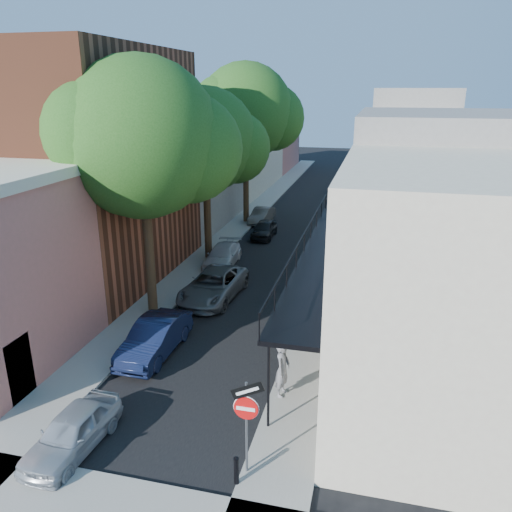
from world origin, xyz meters
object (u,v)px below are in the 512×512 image
Objects in this scene: oak_near at (153,141)px; oak_far at (252,113)px; parked_car_c at (214,285)px; parked_car_f at (262,216)px; parked_car_b at (155,338)px; parked_car_e at (264,229)px; parked_car_a at (72,432)px; sign_post at (246,412)px; bollard at (236,471)px; oak_mid at (213,142)px; pedestrian at (283,369)px; parked_car_d at (223,256)px.

oak_far reaches higher than oak_near.
parked_car_c is at bearing 46.80° from oak_near.
oak_near is 18.41m from parked_car_f.
parked_car_b reaches higher than parked_car_e.
parked_car_e is (0.03, 11.11, -0.10)m from parked_car_c.
parked_car_e is at bearing 91.81° from parked_car_a.
sign_post is at bearing -44.85° from parked_car_b.
parked_car_a is 0.84× the size of parked_car_b.
oak_far is (-6.35, 26.77, 7.74)m from bollard.
sign_post is 0.26× the size of oak_near.
oak_mid reaches higher than parked_car_e.
pedestrian is at bearing -63.17° from oak_mid.
oak_mid is at bearing 109.90° from bollard.
bollard is 0.22× the size of parked_car_f.
oak_near is at bearing 101.21° from parked_car_a.
parked_car_c is at bearing -72.65° from oak_mid.
oak_far reaches higher than parked_car_e.
oak_mid is 2.91× the size of parked_car_e.
parked_car_e is at bearing 93.36° from parked_car_c.
bollard is at bearing 0.14° from parked_car_a.
bollard is at bearing -76.65° from oak_far.
parked_car_b is at bearing 82.65° from pedestrian.
parked_car_a reaches higher than bollard.
parked_car_b reaches higher than bollard.
parked_car_c is 11.11m from parked_car_e.
parked_car_e reaches higher than bollard.
oak_mid is at bearing 110.86° from sign_post.
parked_car_a reaches higher than parked_car_e.
parked_car_f is (-5.76, 26.18, -1.45)m from sign_post.
oak_far reaches higher than pedestrian.
oak_near is at bearing -88.37° from parked_car_f.
sign_post is at bearing 5.47° from parked_car_a.
parked_car_a reaches higher than parked_car_f.
oak_far is at bearing 89.59° from oak_mid.
parked_car_b is (1.32, -20.84, -7.55)m from oak_far.
parked_car_f is (-1.06, 14.94, -0.12)m from parked_car_c.
oak_far is 16.95m from parked_car_c.
oak_far is at bearing 95.19° from parked_car_b.
oak_far reaches higher than parked_car_f.
parked_car_d is at bearing -85.77° from oak_far.
pedestrian reaches higher than parked_car_d.
oak_mid is at bearing -110.57° from parked_car_e.
parked_car_f is 1.83× the size of pedestrian.
oak_mid is 18.68m from parked_car_a.
pedestrian is at bearing -73.30° from oak_far.
sign_post is 1.54× the size of pedestrian.
oak_near is at bearing 123.12° from bollard.
sign_post is at bearing -63.82° from parked_car_c.
oak_mid is 11.05m from parked_car_f.
bollard is 13.78m from oak_near.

